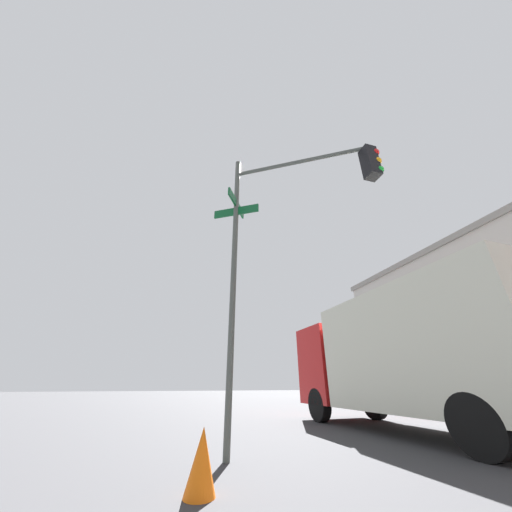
% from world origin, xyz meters
% --- Properties ---
extents(traffic_signal_near, '(2.26, 3.30, 6.34)m').
position_xyz_m(traffic_signal_near, '(-6.52, -6.08, 4.51)').
color(traffic_signal_near, '#474C47').
rests_on(traffic_signal_near, ground_plane).
extents(box_truck_second, '(7.58, 2.70, 3.37)m').
position_xyz_m(box_truck_second, '(-8.53, -2.15, 1.87)').
color(box_truck_second, '#B21919').
rests_on(box_truck_second, ground_plane).
extents(traffic_cone, '(0.36, 0.36, 0.67)m').
position_xyz_m(traffic_cone, '(-5.90, -7.78, 0.33)').
color(traffic_cone, orange).
rests_on(traffic_cone, ground_plane).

